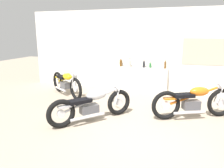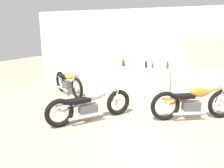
{
  "view_description": "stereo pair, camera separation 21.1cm",
  "coord_description": "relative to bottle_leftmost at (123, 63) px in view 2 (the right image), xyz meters",
  "views": [
    {
      "loc": [
        0.61,
        -3.75,
        2.03
      ],
      "look_at": [
        -1.13,
        1.55,
        0.7
      ],
      "focal_mm": 35.0,
      "sensor_mm": 36.0,
      "label": 1
    },
    {
      "loc": [
        0.81,
        -3.69,
        2.03
      ],
      "look_at": [
        -1.13,
        1.55,
        0.7
      ],
      "focal_mm": 35.0,
      "sensor_mm": 36.0,
      "label": 2
    }
  ],
  "objects": [
    {
      "name": "motorcycle_yellow",
      "position": [
        -1.51,
        -1.23,
        -0.57
      ],
      "size": [
        1.69,
        1.2,
        0.86
      ],
      "color": "black",
      "rests_on": "ground_plane"
    },
    {
      "name": "bottle_leftmost",
      "position": [
        0.0,
        0.0,
        0.0
      ],
      "size": [
        0.09,
        0.09,
        0.3
      ],
      "color": "#5B3814",
      "rests_on": "sill_counter"
    },
    {
      "name": "bottle_center",
      "position": [
        0.82,
        -0.03,
        -0.01
      ],
      "size": [
        0.07,
        0.07,
        0.27
      ],
      "color": "black",
      "rests_on": "sill_counter"
    },
    {
      "name": "motorcycle_orange",
      "position": [
        2.41,
        -2.04,
        -0.56
      ],
      "size": [
        1.93,
        1.07,
        0.88
      ],
      "color": "black",
      "rests_on": "ground_plane"
    },
    {
      "name": "ground_plane",
      "position": [
        1.48,
        -3.63,
        -0.98
      ],
      "size": [
        24.0,
        24.0,
        0.0
      ],
      "primitive_type": "plane",
      "color": "gray"
    },
    {
      "name": "bottle_right_center",
      "position": [
        1.04,
        0.01,
        -0.04
      ],
      "size": [
        0.07,
        0.07,
        0.21
      ],
      "color": "#23662D",
      "rests_on": "sill_counter"
    },
    {
      "name": "sill_counter",
      "position": [
        0.76,
        -0.04,
        -0.56
      ],
      "size": [
        1.76,
        0.28,
        0.85
      ],
      "color": "silver",
      "rests_on": "ground_plane"
    },
    {
      "name": "bottle_left_center",
      "position": [
        0.34,
        -0.07,
        0.01
      ],
      "size": [
        0.09,
        0.09,
        0.31
      ],
      "color": "#B7B2A8",
      "rests_on": "sill_counter"
    },
    {
      "name": "wall_back",
      "position": [
        1.48,
        0.13,
        0.42
      ],
      "size": [
        10.0,
        0.07,
        2.8
      ],
      "color": "silver",
      "rests_on": "ground_plane"
    },
    {
      "name": "bottle_rightmost",
      "position": [
        1.53,
        -0.01,
        -0.0
      ],
      "size": [
        0.06,
        0.06,
        0.3
      ],
      "color": "#5B3814",
      "rests_on": "sill_counter"
    },
    {
      "name": "motorcycle_silver",
      "position": [
        0.16,
        -2.97,
        -0.59
      ],
      "size": [
        1.46,
        1.7,
        0.79
      ],
      "color": "black",
      "rests_on": "ground_plane"
    }
  ]
}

